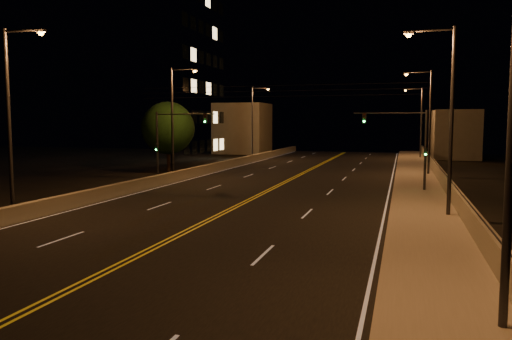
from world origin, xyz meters
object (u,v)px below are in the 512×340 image
(tree_0, at_px, (168,128))
(streetlight_5, at_px, (175,116))
(streetlight_1, at_px, (446,111))
(traffic_signal_right, at_px, (410,141))
(streetlight_0, at_px, (501,95))
(streetlight_6, at_px, (254,118))
(streetlight_2, at_px, (427,116))
(traffic_signal_left, at_px, (168,138))
(building_tower, at_px, (122,47))
(streetlight_3, at_px, (419,118))
(streetlight_4, at_px, (13,111))
(tree_1, at_px, (172,128))

(tree_0, bearing_deg, streetlight_5, -57.56)
(streetlight_1, relative_size, streetlight_5, 1.00)
(traffic_signal_right, bearing_deg, streetlight_0, -86.35)
(streetlight_6, bearing_deg, streetlight_2, -37.02)
(streetlight_0, distance_m, streetlight_1, 14.76)
(streetlight_6, relative_size, traffic_signal_left, 1.66)
(streetlight_6, relative_size, building_tower, 0.31)
(streetlight_3, bearing_deg, streetlight_2, -90.00)
(streetlight_3, height_order, building_tower, building_tower)
(streetlight_0, xyz_separation_m, streetlight_3, (0.00, 59.88, 0.00))
(streetlight_4, relative_size, streetlight_6, 1.00)
(building_tower, height_order, tree_1, building_tower)
(streetlight_3, relative_size, tree_0, 1.37)
(streetlight_6, height_order, building_tower, building_tower)
(streetlight_0, relative_size, building_tower, 0.31)
(traffic_signal_left, bearing_deg, streetlight_1, -25.52)
(streetlight_1, height_order, traffic_signal_left, streetlight_1)
(building_tower, bearing_deg, streetlight_5, -49.12)
(streetlight_5, bearing_deg, tree_0, 122.44)
(streetlight_0, xyz_separation_m, streetlight_5, (-21.47, 28.13, 0.00))
(streetlight_5, relative_size, traffic_signal_left, 1.66)
(traffic_signal_left, bearing_deg, building_tower, 127.96)
(streetlight_1, relative_size, streetlight_4, 1.00)
(traffic_signal_left, xyz_separation_m, tree_1, (-6.78, 14.59, 0.64))
(tree_1, bearing_deg, streetlight_4, -79.41)
(streetlight_2, relative_size, streetlight_3, 1.00)
(traffic_signal_right, relative_size, tree_0, 0.83)
(streetlight_5, distance_m, traffic_signal_right, 20.34)
(streetlight_3, distance_m, streetlight_4, 55.24)
(streetlight_6, bearing_deg, streetlight_4, -90.00)
(traffic_signal_right, height_order, tree_0, tree_0)
(streetlight_4, xyz_separation_m, traffic_signal_right, (19.91, 15.48, -1.86))
(streetlight_0, distance_m, streetlight_5, 35.39)
(streetlight_6, bearing_deg, streetlight_3, 18.75)
(streetlight_1, height_order, streetlight_2, same)
(streetlight_2, distance_m, traffic_signal_right, 12.18)
(streetlight_3, relative_size, streetlight_4, 1.00)
(streetlight_3, height_order, traffic_signal_right, streetlight_3)
(streetlight_6, bearing_deg, traffic_signal_left, -87.64)
(streetlight_5, xyz_separation_m, traffic_signal_left, (1.16, -3.67, -1.86))
(traffic_signal_left, distance_m, tree_0, 9.76)
(streetlight_2, height_order, building_tower, building_tower)
(streetlight_1, height_order, streetlight_4, same)
(streetlight_2, relative_size, tree_1, 1.41)
(streetlight_2, relative_size, streetlight_4, 1.00)
(streetlight_3, height_order, streetlight_6, same)
(traffic_signal_left, height_order, tree_0, tree_0)
(streetlight_1, xyz_separation_m, building_tower, (-38.73, 33.30, 9.52))
(streetlight_4, relative_size, traffic_signal_left, 1.66)
(streetlight_2, distance_m, streetlight_6, 26.89)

